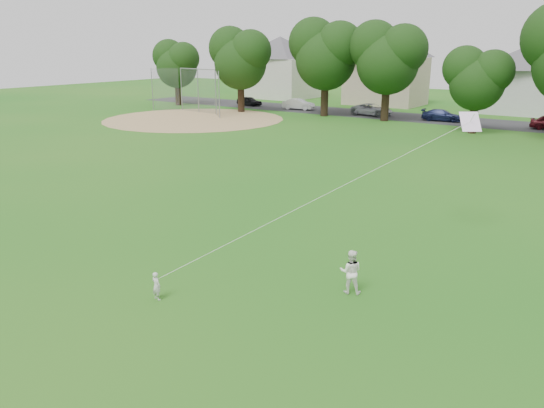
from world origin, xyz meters
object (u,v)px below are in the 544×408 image
Objects in this scene: older_boy at (351,272)px; kite at (332,191)px; toddler at (156,286)px; baseball_backstop at (195,91)px.

older_boy is 2.96m from kite.
toddler is 45.25m from baseball_backstop.
baseball_backstop reaches higher than toddler.
baseball_backstop is at bearing 139.22° from kite.
older_boy is 45.80m from baseball_backstop.
baseball_backstop is at bearing -65.49° from older_boy.
kite is at bearing -40.78° from baseball_backstop.
kite is at bearing -112.80° from toddler.
baseball_backstop is (-32.92, 28.39, -0.20)m from kite.
older_boy reaches higher than toddler.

